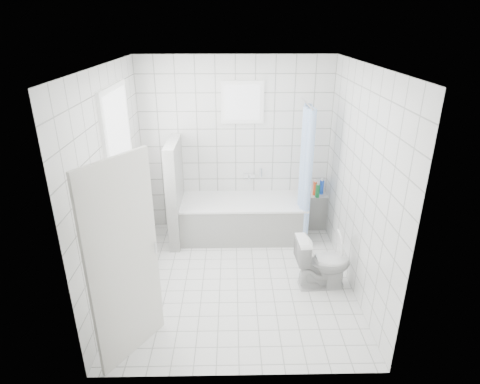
{
  "coord_description": "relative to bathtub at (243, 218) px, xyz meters",
  "views": [
    {
      "loc": [
        -0.05,
        -4.24,
        3.01
      ],
      "look_at": [
        0.04,
        0.35,
        1.05
      ],
      "focal_mm": 30.0,
      "sensor_mm": 36.0,
      "label": 1
    }
  ],
  "objects": [
    {
      "name": "ground",
      "position": [
        -0.1,
        -1.12,
        -0.29
      ],
      "size": [
        3.0,
        3.0,
        0.0
      ],
      "primitive_type": "plane",
      "color": "white",
      "rests_on": "ground"
    },
    {
      "name": "sill_bottles",
      "position": [
        -1.4,
        -0.75,
        0.71
      ],
      "size": [
        0.14,
        0.61,
        0.27
      ],
      "color": "#2FBFD3",
      "rests_on": "window_sill"
    },
    {
      "name": "toilet",
      "position": [
        0.93,
        -1.28,
        0.04
      ],
      "size": [
        0.68,
        0.41,
        0.67
      ],
      "primitive_type": "imported",
      "rotation": [
        0.0,
        0.0,
        1.63
      ],
      "color": "silver",
      "rests_on": "ground"
    },
    {
      "name": "wall_back",
      "position": [
        -0.1,
        0.38,
        1.01
      ],
      "size": [
        2.8,
        0.02,
        2.6
      ],
      "primitive_type": "cube",
      "color": "white",
      "rests_on": "ground"
    },
    {
      "name": "tub_faucet",
      "position": [
        0.1,
        0.33,
        0.56
      ],
      "size": [
        0.18,
        0.06,
        0.06
      ],
      "primitive_type": "cube",
      "color": "silver",
      "rests_on": "wall_back"
    },
    {
      "name": "tiled_ledge",
      "position": [
        1.18,
        0.25,
        -0.02
      ],
      "size": [
        0.4,
        0.24,
        0.55
      ],
      "primitive_type": "cube",
      "color": "white",
      "rests_on": "ground"
    },
    {
      "name": "bathtub",
      "position": [
        0.0,
        0.0,
        0.0
      ],
      "size": [
        1.82,
        0.77,
        0.58
      ],
      "color": "white",
      "rests_on": "ground"
    },
    {
      "name": "door",
      "position": [
        -1.13,
        -2.27,
        0.71
      ],
      "size": [
        0.47,
        0.69,
        2.0
      ],
      "primitive_type": "cube",
      "rotation": [
        0.0,
        0.0,
        -0.58
      ],
      "color": "silver",
      "rests_on": "ground"
    },
    {
      "name": "shower_curtain",
      "position": [
        0.85,
        -0.16,
        0.81
      ],
      "size": [
        0.14,
        0.48,
        1.78
      ],
      "primitive_type": null,
      "color": "#4B85DD",
      "rests_on": "curtain_rod"
    },
    {
      "name": "window_sill",
      "position": [
        -1.41,
        -0.82,
        0.57
      ],
      "size": [
        0.18,
        1.02,
        0.08
      ],
      "primitive_type": "cube",
      "color": "white",
      "rests_on": "wall_left"
    },
    {
      "name": "wall_front",
      "position": [
        -0.1,
        -2.62,
        1.01
      ],
      "size": [
        2.8,
        0.02,
        2.6
      ],
      "primitive_type": "cube",
      "color": "white",
      "rests_on": "ground"
    },
    {
      "name": "curtain_rod",
      "position": [
        0.85,
        -0.02,
        1.71
      ],
      "size": [
        0.02,
        0.8,
        0.02
      ],
      "primitive_type": "cylinder",
      "rotation": [
        1.57,
        0.0,
        0.0
      ],
      "color": "silver",
      "rests_on": "wall_back"
    },
    {
      "name": "ledge_bottles",
      "position": [
        1.15,
        0.24,
        0.37
      ],
      "size": [
        0.17,
        0.19,
        0.22
      ],
      "color": "blue",
      "rests_on": "tiled_ledge"
    },
    {
      "name": "wall_left",
      "position": [
        -1.5,
        -1.12,
        1.01
      ],
      "size": [
        0.02,
        3.0,
        2.6
      ],
      "primitive_type": "cube",
      "color": "white",
      "rests_on": "ground"
    },
    {
      "name": "window_left",
      "position": [
        -1.46,
        -0.82,
        1.31
      ],
      "size": [
        0.01,
        0.9,
        1.4
      ],
      "primitive_type": "cube",
      "color": "white",
      "rests_on": "wall_left"
    },
    {
      "name": "partition_wall",
      "position": [
        -0.97,
        -0.05,
        0.46
      ],
      "size": [
        0.15,
        0.85,
        1.5
      ],
      "primitive_type": "cube",
      "color": "white",
      "rests_on": "ground"
    },
    {
      "name": "ceiling",
      "position": [
        -0.1,
        -1.12,
        2.31
      ],
      "size": [
        3.0,
        3.0,
        0.0
      ],
      "primitive_type": "plane",
      "rotation": [
        3.14,
        0.0,
        0.0
      ],
      "color": "white",
      "rests_on": "ground"
    },
    {
      "name": "window_back",
      "position": [
        -0.0,
        0.33,
        1.66
      ],
      "size": [
        0.5,
        0.01,
        0.5
      ],
      "primitive_type": "cube",
      "color": "white",
      "rests_on": "wall_back"
    },
    {
      "name": "wall_right",
      "position": [
        1.3,
        -1.12,
        1.01
      ],
      "size": [
        0.02,
        3.0,
        2.6
      ],
      "primitive_type": "cube",
      "color": "white",
      "rests_on": "ground"
    }
  ]
}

